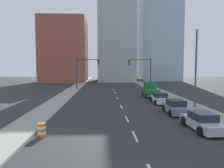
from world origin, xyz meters
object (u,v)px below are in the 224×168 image
at_px(street_lamp, 196,63).
at_px(traffic_signal_right, 144,69).
at_px(pickup_truck_green, 150,91).
at_px(sedan_gray, 176,107).
at_px(sedan_silver, 203,122).
at_px(traffic_barrel, 42,130).
at_px(traffic_signal_left, 83,69).
at_px(sedan_white, 160,98).

bearing_deg(street_lamp, traffic_signal_right, 94.90).
distance_m(street_lamp, pickup_truck_green, 11.81).
bearing_deg(traffic_signal_right, pickup_truck_green, -95.60).
height_order(sedan_gray, pickup_truck_green, pickup_truck_green).
height_order(street_lamp, sedan_silver, street_lamp).
distance_m(traffic_signal_right, traffic_barrel, 34.30).
bearing_deg(traffic_barrel, traffic_signal_right, 67.34).
relative_size(traffic_barrel, sedan_silver, 0.20).
bearing_deg(sedan_silver, traffic_barrel, -176.36).
bearing_deg(pickup_truck_green, traffic_signal_right, 86.60).
xyz_separation_m(traffic_barrel, sedan_silver, (11.92, 1.17, 0.16)).
bearing_deg(sedan_gray, traffic_signal_right, 88.36).
bearing_deg(pickup_truck_green, sedan_gray, -88.76).
bearing_deg(traffic_signal_right, traffic_signal_left, 180.00).
distance_m(traffic_barrel, street_lamp, 18.54).
relative_size(sedan_silver, pickup_truck_green, 0.82).
xyz_separation_m(traffic_signal_left, traffic_signal_right, (13.09, 0.00, 0.00)).
bearing_deg(sedan_silver, sedan_gray, 89.01).
bearing_deg(sedan_gray, sedan_white, 90.81).
bearing_deg(sedan_gray, traffic_signal_left, 117.20).
xyz_separation_m(traffic_signal_right, sedan_white, (-1.24, -17.89, -3.75)).
distance_m(traffic_barrel, pickup_truck_green, 23.65).
distance_m(traffic_signal_right, pickup_truck_green, 11.69).
relative_size(sedan_white, pickup_truck_green, 0.76).
height_order(traffic_signal_right, sedan_white, traffic_signal_right).
bearing_deg(street_lamp, traffic_signal_left, 124.61).
height_order(traffic_signal_left, traffic_barrel, traffic_signal_left).
xyz_separation_m(street_lamp, sedan_silver, (-3.07, -8.61, -4.67)).
bearing_deg(traffic_signal_left, traffic_barrel, -90.07).
xyz_separation_m(sedan_silver, sedan_gray, (-0.10, 5.87, 0.03)).
bearing_deg(traffic_signal_right, street_lamp, -85.10).
bearing_deg(street_lamp, sedan_white, 129.39).
xyz_separation_m(traffic_signal_right, street_lamp, (1.86, -21.66, 0.91)).
xyz_separation_m(street_lamp, sedan_white, (-3.10, 3.77, -4.66)).
relative_size(sedan_gray, sedan_white, 0.98).
xyz_separation_m(sedan_gray, pickup_truck_green, (0.22, 13.30, 0.25)).
bearing_deg(traffic_signal_left, sedan_gray, -64.23).
relative_size(traffic_signal_left, pickup_truck_green, 1.16).
xyz_separation_m(sedan_gray, sedan_white, (0.07, 6.51, -0.02)).
xyz_separation_m(traffic_signal_right, sedan_silver, (-1.21, -30.27, -3.76)).
distance_m(traffic_signal_right, sedan_gray, 24.72).
relative_size(traffic_signal_right, street_lamp, 0.73).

